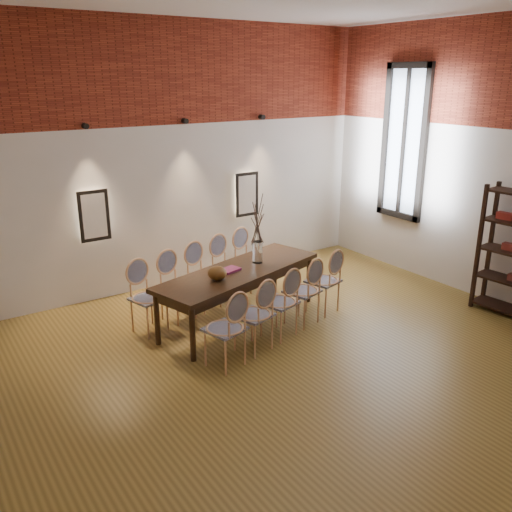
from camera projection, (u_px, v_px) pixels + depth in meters
floor at (317, 374)px, 6.12m from camera, size 7.00×7.00×0.02m
wall_back at (171, 158)px, 8.27m from camera, size 7.00×0.10×4.00m
brick_band_back at (169, 72)px, 7.82m from camera, size 7.00×0.02×1.50m
niche_left at (93, 215)px, 7.73m from camera, size 0.36×0.06×0.66m
niche_right at (246, 194)px, 9.11m from camera, size 0.36×0.06×0.66m
spot_fixture_left at (85, 126)px, 7.31m from camera, size 0.08×0.10×0.08m
spot_fixture_mid at (185, 121)px, 8.10m from camera, size 0.08×0.10×0.08m
spot_fixture_right at (262, 117)px, 8.85m from camera, size 0.08×0.10×0.08m
window_glass at (405, 143)px, 8.84m from camera, size 0.02×0.78×2.38m
window_frame at (404, 143)px, 8.83m from camera, size 0.08×0.90×2.50m
window_mullion at (404, 143)px, 8.83m from camera, size 0.06×0.06×2.40m
dining_table at (239, 296)px, 7.31m from camera, size 2.61×1.43×0.75m
chair_near_a at (225, 329)px, 6.15m from camera, size 0.54×0.54×0.94m
chair_near_b at (253, 315)px, 6.50m from camera, size 0.54×0.54×0.94m
chair_near_c at (279, 302)px, 6.86m from camera, size 0.54×0.54×0.94m
chair_near_d at (302, 291)px, 7.22m from camera, size 0.54×0.54×0.94m
chair_near_e at (323, 281)px, 7.58m from camera, size 0.54×0.54×0.94m
chair_far_a at (149, 298)px, 6.98m from camera, size 0.54×0.54×0.94m
chair_far_b at (178, 287)px, 7.34m from camera, size 0.54×0.54×0.94m
chair_far_c at (204, 277)px, 7.70m from camera, size 0.54×0.54×0.94m
chair_far_d at (228, 268)px, 8.06m from camera, size 0.54×0.54×0.94m
chair_far_e at (250, 260)px, 8.42m from camera, size 0.54×0.54×0.94m
vase at (257, 252)px, 7.41m from camera, size 0.14×0.14×0.30m
dried_branches at (258, 220)px, 7.27m from camera, size 0.50×0.50×0.70m
bowl at (217, 273)px, 6.80m from camera, size 0.24×0.24×0.18m
book at (230, 270)px, 7.13m from camera, size 0.30×0.24×0.03m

